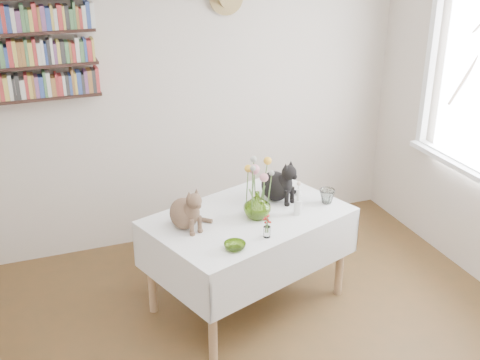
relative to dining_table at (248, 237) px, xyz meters
name	(u,v)px	position (x,y,z in m)	size (l,w,h in m)	color
room	(290,217)	(-0.19, -1.05, 0.70)	(4.08, 4.58, 2.58)	brown
dining_table	(248,237)	(0.00, 0.00, 0.00)	(1.57, 1.27, 0.73)	white
tabby_cat	(184,206)	(-0.46, -0.01, 0.33)	(0.21, 0.26, 0.31)	brown
black_cat	(275,179)	(0.28, 0.18, 0.34)	(0.22, 0.28, 0.33)	black
flower_vase	(257,205)	(0.04, -0.06, 0.28)	(0.19, 0.19, 0.20)	#89B631
green_bowl	(235,246)	(-0.25, -0.41, 0.20)	(0.14, 0.14, 0.04)	#89B631
drinking_glass	(327,196)	(0.60, -0.02, 0.23)	(0.11, 0.11, 0.11)	white
candlestick	(298,206)	(0.33, -0.11, 0.24)	(0.05, 0.05, 0.19)	white
berry_jar	(267,226)	(0.00, -0.33, 0.26)	(0.05, 0.05, 0.19)	white
porcelain_figurine	(299,189)	(0.47, 0.18, 0.23)	(0.06, 0.06, 0.11)	white
flower_bouquet	(257,172)	(0.04, -0.05, 0.52)	(0.17, 0.13, 0.39)	#4C7233
bookshelf_unit	(24,38)	(-1.29, 1.11, 1.30)	(1.00, 0.16, 0.91)	black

